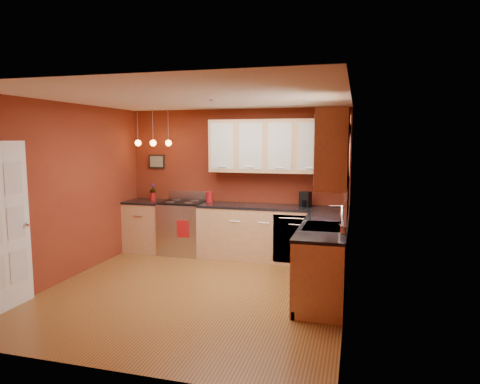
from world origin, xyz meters
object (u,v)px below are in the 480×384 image
(sink, at_px, (324,228))
(red_canister, at_px, (209,197))
(coffee_maker, at_px, (305,200))
(gas_range, at_px, (183,227))
(soap_pump, at_px, (342,227))

(sink, xyz_separation_m, red_canister, (-2.15, 1.63, 0.12))
(red_canister, bearing_deg, coffee_maker, -2.02)
(gas_range, relative_size, soap_pump, 6.69)
(gas_range, bearing_deg, soap_pump, -33.55)
(coffee_maker, xyz_separation_m, soap_pump, (0.67, -1.97, -0.03))
(red_canister, bearing_deg, gas_range, -165.11)
(gas_range, xyz_separation_m, red_canister, (0.47, 0.12, 0.56))
(sink, distance_m, soap_pump, 0.48)
(gas_range, height_order, soap_pump, gas_range)
(coffee_maker, bearing_deg, soap_pump, -51.87)
(gas_range, distance_m, sink, 3.05)
(gas_range, relative_size, red_canister, 5.78)
(sink, xyz_separation_m, coffee_maker, (-0.43, 1.56, 0.14))
(soap_pump, bearing_deg, coffee_maker, 108.90)
(sink, height_order, coffee_maker, sink)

